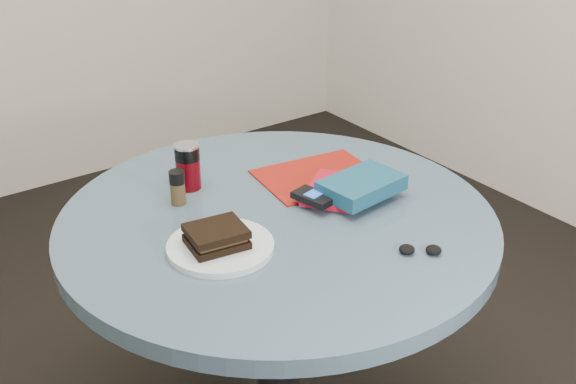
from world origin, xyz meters
TOP-DOWN VIEW (x-y plane):
  - table at (0.00, 0.00)m, footprint 1.00×1.00m
  - plate at (-0.18, -0.05)m, footprint 0.26×0.26m
  - sandwich at (-0.19, -0.05)m, footprint 0.13×0.11m
  - soda_can at (-0.10, 0.24)m, footprint 0.06×0.06m
  - pepper_grinder at (-0.16, 0.18)m, footprint 0.04×0.04m
  - magazine at (0.20, 0.10)m, footprint 0.31×0.25m
  - red_book at (0.17, 0.00)m, footprint 0.22×0.21m
  - novel at (0.20, -0.06)m, footprint 0.20×0.14m
  - mp3_player at (0.09, -0.02)m, footprint 0.08×0.11m
  - headphones at (0.15, -0.31)m, footprint 0.09×0.08m

SIDE VIEW (x-z plane):
  - table at x=0.00m, z-range 0.21..0.96m
  - magazine at x=0.20m, z-range 0.75..0.76m
  - plate at x=-0.18m, z-range 0.75..0.76m
  - headphones at x=0.15m, z-range 0.75..0.77m
  - red_book at x=0.17m, z-range 0.76..0.77m
  - mp3_player at x=0.09m, z-range 0.77..0.79m
  - sandwich at x=-0.19m, z-range 0.76..0.81m
  - novel at x=0.20m, z-range 0.77..0.81m
  - pepper_grinder at x=-0.16m, z-range 0.75..0.83m
  - soda_can at x=-0.10m, z-range 0.75..0.86m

